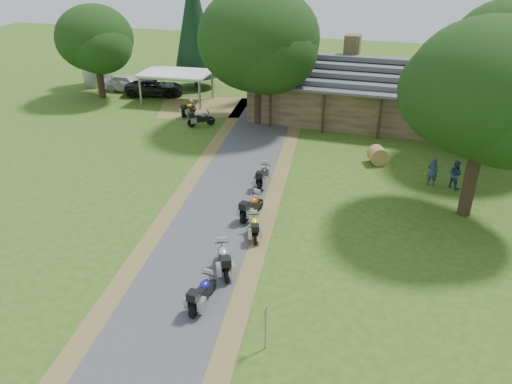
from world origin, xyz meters
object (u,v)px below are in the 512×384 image
(motorcycle_row_c, at_px, (255,226))
(motorcycle_row_e, at_px, (263,175))
(car_white_sedan, at_px, (127,81))
(hay_bale, at_px, (377,155))
(silo, at_px, (95,54))
(carport, at_px, (177,87))
(motorcycle_row_a, at_px, (203,291))
(motorcycle_carport_a, at_px, (189,108))
(lodge, at_px, (386,89))
(car_dark_suv, at_px, (154,83))
(motorcycle_carport_b, at_px, (201,118))
(motorcycle_row_d, at_px, (252,205))
(motorcycle_row_b, at_px, (224,258))

(motorcycle_row_c, xyz_separation_m, motorcycle_row_e, (-1.26, 5.50, 0.08))
(car_white_sedan, relative_size, hay_bale, 5.33)
(silo, bearing_deg, carport, -16.64)
(motorcycle_row_a, xyz_separation_m, motorcycle_carport_a, (-10.48, 21.50, -0.05))
(lodge, xyz_separation_m, motorcycle_row_a, (-4.62, -25.18, -1.81))
(car_dark_suv, xyz_separation_m, motorcycle_carport_b, (7.43, -6.62, -0.45))
(car_white_sedan, distance_m, motorcycle_row_d, 26.99)
(hay_bale, bearing_deg, motorcycle_row_d, -120.92)
(lodge, distance_m, motorcycle_row_b, 23.42)
(car_dark_suv, relative_size, motorcycle_carport_b, 3.03)
(motorcycle_row_d, relative_size, motorcycle_carport_b, 1.02)
(motorcycle_row_b, xyz_separation_m, motorcycle_row_c, (0.37, 3.07, -0.09))
(lodge, distance_m, silo, 27.89)
(motorcycle_row_a, xyz_separation_m, motorcycle_row_b, (-0.03, 2.29, 0.03))
(motorcycle_row_d, relative_size, motorcycle_row_e, 1.01)
(silo, height_order, carport, silo)
(car_dark_suv, relative_size, motorcycle_row_d, 2.98)
(carport, height_order, motorcycle_row_e, carport)
(carport, relative_size, motorcycle_row_c, 3.53)
(car_white_sedan, bearing_deg, motorcycle_carport_a, -123.65)
(carport, relative_size, motorcycle_carport_b, 3.14)
(motorcycle_carport_b, relative_size, hay_bale, 1.71)
(lodge, bearing_deg, motorcycle_row_c, -102.16)
(motorcycle_carport_a, distance_m, motorcycle_carport_b, 2.90)
(motorcycle_row_e, bearing_deg, motorcycle_row_c, -169.89)
(motorcycle_carport_a, bearing_deg, motorcycle_row_d, -137.05)
(silo, distance_m, car_dark_suv, 7.68)
(carport, relative_size, hay_bale, 5.37)
(motorcycle_row_c, distance_m, motorcycle_row_e, 5.65)
(lodge, distance_m, carport, 17.77)
(carport, xyz_separation_m, car_white_sedan, (-5.98, 1.69, -0.30))
(motorcycle_row_c, relative_size, motorcycle_row_e, 0.88)
(motorcycle_row_e, bearing_deg, hay_bale, -51.19)
(car_dark_suv, bearing_deg, motorcycle_row_e, -150.91)
(carport, relative_size, motorcycle_row_a, 3.17)
(motorcycle_carport_b, bearing_deg, motorcycle_row_d, -95.53)
(car_white_sedan, xyz_separation_m, motorcycle_carport_b, (10.60, -7.18, -0.34))
(car_white_sedan, distance_m, hay_bale, 26.28)
(motorcycle_row_c, height_order, hay_bale, motorcycle_row_c)
(car_dark_suv, distance_m, hay_bale, 23.15)
(motorcycle_row_c, xyz_separation_m, hay_bale, (4.67, 10.78, -0.02))
(motorcycle_row_d, bearing_deg, motorcycle_carport_a, 46.54)
(hay_bale, bearing_deg, motorcycle_row_e, -138.36)
(car_dark_suv, xyz_separation_m, motorcycle_row_b, (15.89, -23.73, -0.43))
(motorcycle_row_b, height_order, motorcycle_row_e, motorcycle_row_b)
(car_dark_suv, bearing_deg, motorcycle_row_a, -164.15)
(motorcycle_row_b, bearing_deg, carport, 1.71)
(car_white_sedan, relative_size, car_dark_suv, 1.03)
(motorcycle_row_b, xyz_separation_m, hay_bale, (5.04, 13.85, -0.12))
(carport, xyz_separation_m, motorcycle_carport_a, (2.63, -3.40, -0.70))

